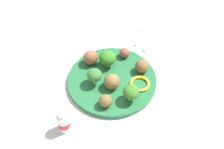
% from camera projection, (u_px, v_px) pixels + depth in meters
% --- Properties ---
extents(ground_plane, '(4.00, 4.00, 0.00)m').
position_uv_depth(ground_plane, '(112.00, 82.00, 0.94)').
color(ground_plane, beige).
extents(plate, '(0.28, 0.28, 0.02)m').
position_uv_depth(plate, '(112.00, 80.00, 0.93)').
color(plate, '#236638').
rests_on(plate, ground_plane).
extents(broccoli_floret_near_rim, '(0.05, 0.05, 0.06)m').
position_uv_depth(broccoli_floret_near_rim, '(94.00, 75.00, 0.89)').
color(broccoli_floret_near_rim, '#A3D081').
rests_on(broccoli_floret_near_rim, plate).
extents(broccoli_floret_center, '(0.05, 0.05, 0.05)m').
position_uv_depth(broccoli_floret_center, '(131.00, 92.00, 0.85)').
color(broccoli_floret_center, '#9EC767').
rests_on(broccoli_floret_center, plate).
extents(broccoli_floret_mid_left, '(0.05, 0.05, 0.05)m').
position_uv_depth(broccoli_floret_mid_left, '(107.00, 58.00, 0.94)').
color(broccoli_floret_mid_left, '#A9CC83').
rests_on(broccoli_floret_mid_left, plate).
extents(meatball_back_left, '(0.04, 0.04, 0.04)m').
position_uv_depth(meatball_back_left, '(105.00, 101.00, 0.84)').
color(meatball_back_left, brown).
rests_on(meatball_back_left, plate).
extents(meatball_front_left, '(0.03, 0.03, 0.03)m').
position_uv_depth(meatball_front_left, '(124.00, 53.00, 0.98)').
color(meatball_front_left, brown).
rests_on(meatball_front_left, plate).
extents(meatball_center, '(0.04, 0.04, 0.04)m').
position_uv_depth(meatball_center, '(142.00, 66.00, 0.93)').
color(meatball_center, brown).
rests_on(meatball_center, plate).
extents(meatball_mid_right, '(0.05, 0.05, 0.05)m').
position_uv_depth(meatball_mid_right, '(112.00, 82.00, 0.89)').
color(meatball_mid_right, brown).
rests_on(meatball_mid_right, plate).
extents(meatball_mid_left, '(0.05, 0.05, 0.05)m').
position_uv_depth(meatball_mid_left, '(91.00, 57.00, 0.95)').
color(meatball_mid_left, brown).
rests_on(meatball_mid_left, plate).
extents(pepper_ring_near_rim, '(0.08, 0.08, 0.01)m').
position_uv_depth(pepper_ring_near_rim, '(140.00, 84.00, 0.91)').
color(pepper_ring_near_rim, yellow).
rests_on(pepper_ring_near_rim, plate).
extents(napkin, '(0.18, 0.13, 0.01)m').
position_uv_depth(napkin, '(145.00, 37.00, 1.07)').
color(napkin, white).
rests_on(napkin, ground_plane).
extents(fork, '(0.12, 0.02, 0.01)m').
position_uv_depth(fork, '(142.00, 33.00, 1.08)').
color(fork, silver).
rests_on(fork, napkin).
extents(knife, '(0.15, 0.02, 0.01)m').
position_uv_depth(knife, '(151.00, 36.00, 1.07)').
color(knife, white).
rests_on(knife, napkin).
extents(yogurt_bottle, '(0.04, 0.04, 0.07)m').
position_uv_depth(yogurt_bottle, '(64.00, 122.00, 0.80)').
color(yogurt_bottle, white).
rests_on(yogurt_bottle, ground_plane).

